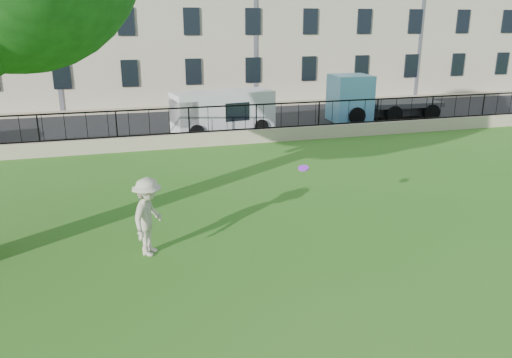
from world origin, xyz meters
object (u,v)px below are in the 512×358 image
object	(u,v)px
blue_truck	(383,97)
white_van	(223,112)
man	(149,217)
frisbee	(303,168)

from	to	relation	value
blue_truck	white_van	bearing A→B (deg)	-171.15
man	blue_truck	bearing A→B (deg)	-18.30
white_van	man	bearing A→B (deg)	-117.50
frisbee	white_van	distance (m)	12.52
frisbee	blue_truck	size ratio (longest dim) A/B	0.05
white_van	blue_truck	xyz separation A→B (m)	(9.22, 1.00, 0.23)
white_van	blue_truck	distance (m)	9.28
man	white_van	size ratio (longest dim) A/B	0.39
man	frisbee	bearing A→B (deg)	-61.79
frisbee	blue_truck	world-z (taller)	blue_truck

